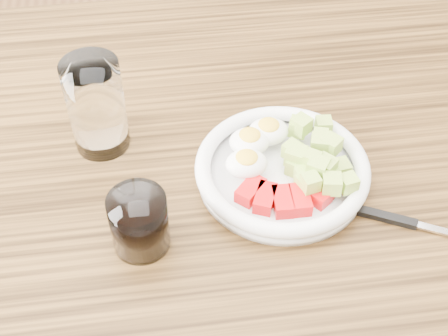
{
  "coord_description": "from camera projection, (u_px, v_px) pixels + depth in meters",
  "views": [
    {
      "loc": [
        -0.08,
        -0.5,
        1.35
      ],
      "look_at": [
        -0.01,
        0.01,
        0.8
      ],
      "focal_mm": 50.0,
      "sensor_mm": 36.0,
      "label": 1
    }
  ],
  "objects": [
    {
      "name": "dining_table",
      "position": [
        232.0,
        239.0,
        0.84
      ],
      "size": [
        1.5,
        0.9,
        0.77
      ],
      "color": "brown",
      "rests_on": "ground"
    },
    {
      "name": "bowl",
      "position": [
        282.0,
        167.0,
        0.76
      ],
      "size": [
        0.22,
        0.22,
        0.05
      ],
      "color": "white",
      "rests_on": "dining_table"
    },
    {
      "name": "fork",
      "position": [
        402.0,
        221.0,
        0.73
      ],
      "size": [
        0.16,
        0.09,
        0.01
      ],
      "color": "black",
      "rests_on": "dining_table"
    },
    {
      "name": "water_glass",
      "position": [
        96.0,
        106.0,
        0.78
      ],
      "size": [
        0.07,
        0.07,
        0.13
      ],
      "primitive_type": "cylinder",
      "color": "white",
      "rests_on": "dining_table"
    },
    {
      "name": "coffee_glass",
      "position": [
        139.0,
        223.0,
        0.69
      ],
      "size": [
        0.07,
        0.07,
        0.07
      ],
      "color": "white",
      "rests_on": "dining_table"
    }
  ]
}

